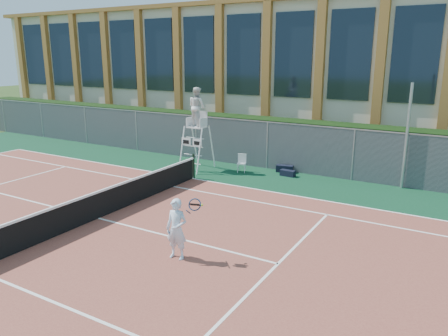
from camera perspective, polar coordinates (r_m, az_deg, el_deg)
The scene contains 13 objects.
ground at distance 15.02m, azimuth -16.10°, elevation -6.43°, with size 120.00×120.00×0.00m, color #233814.
apron at distance 15.67m, azimuth -13.47°, elevation -5.34°, with size 36.00×20.00×0.01m, color #0C361D.
tennis_court at distance 15.01m, azimuth -16.11°, elevation -6.36°, with size 23.77×10.97×0.02m, color brown.
tennis_net at distance 14.84m, azimuth -16.25°, elevation -4.49°, with size 0.10×11.30×1.10m.
fence at distance 21.45m, azimuth 0.79°, elevation 3.48°, with size 40.00×0.06×2.20m, color #595E60, non-canonical shape.
hedge at distance 22.49m, azimuth 2.30°, elevation 3.99°, with size 40.00×1.40×2.20m, color black.
building at distance 29.38m, azimuth 9.83°, elevation 12.27°, with size 45.00×10.60×8.22m.
steel_pole at distance 18.64m, azimuth 22.76°, elevation 3.78°, with size 0.12×0.12×4.21m, color #9EA0A5.
umpire_chair at distance 20.10m, azimuth -3.54°, elevation 7.70°, with size 1.08×1.66×3.87m.
plastic_chair at distance 20.02m, azimuth 2.34°, elevation 0.87°, with size 0.49×0.49×0.83m.
sports_bag_near at distance 20.16m, azimuth 7.93°, elevation -0.09°, with size 0.76×0.30×0.32m, color black.
sports_bag_far at distance 19.55m, azimuth 8.32°, elevation -0.66°, with size 0.66×0.29×0.27m, color black.
tennis_player at distance 11.52m, azimuth -6.18°, elevation -7.91°, with size 0.94×0.65×1.65m.
Camera 1 is at (10.35, -9.53, 5.25)m, focal length 35.00 mm.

